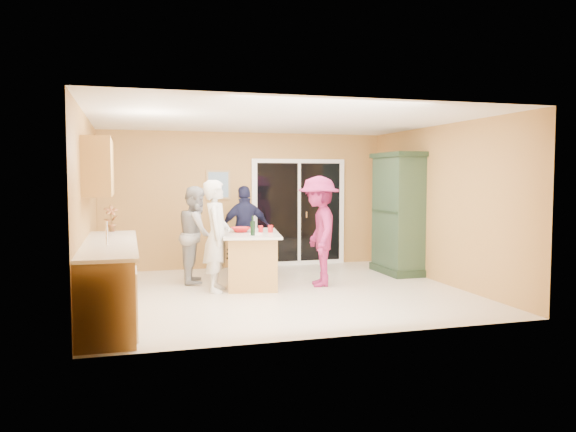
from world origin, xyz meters
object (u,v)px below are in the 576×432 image
object	(u,v)px
kitchen_island	(251,260)
woman_white	(217,236)
green_hutch	(398,215)
woman_magenta	(319,231)
woman_navy	(245,230)
woman_grey	(197,234)

from	to	relation	value
kitchen_island	woman_white	size ratio (longest dim) A/B	1.03
green_hutch	woman_magenta	bearing A→B (deg)	-158.12
kitchen_island	woman_navy	distance (m)	1.18
woman_magenta	woman_white	bearing A→B (deg)	-78.04
woman_white	green_hutch	bearing A→B (deg)	-63.11
woman_grey	woman_white	bearing A→B (deg)	-157.99
kitchen_island	woman_grey	size ratio (longest dim) A/B	1.10
green_hutch	woman_navy	distance (m)	2.78
kitchen_island	woman_white	world-z (taller)	woman_white
green_hutch	woman_magenta	size ratio (longest dim) A/B	1.24
woman_grey	green_hutch	bearing A→B (deg)	-83.46
woman_white	woman_navy	distance (m)	1.67
woman_white	woman_magenta	distance (m)	1.65
green_hutch	woman_white	world-z (taller)	green_hutch
green_hutch	woman_grey	world-z (taller)	green_hutch
green_hutch	woman_grey	xyz separation A→B (m)	(-3.61, 0.11, -0.26)
green_hutch	woman_white	bearing A→B (deg)	-168.14
woman_white	kitchen_island	bearing A→B (deg)	-42.92
kitchen_island	woman_magenta	size ratio (longest dim) A/B	0.99
woman_magenta	woman_grey	bearing A→B (deg)	-102.33
kitchen_island	woman_grey	world-z (taller)	woman_grey
woman_white	woman_grey	world-z (taller)	woman_white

